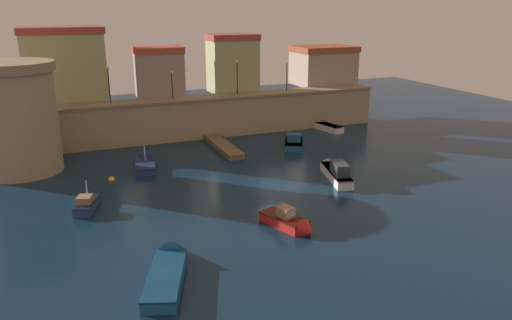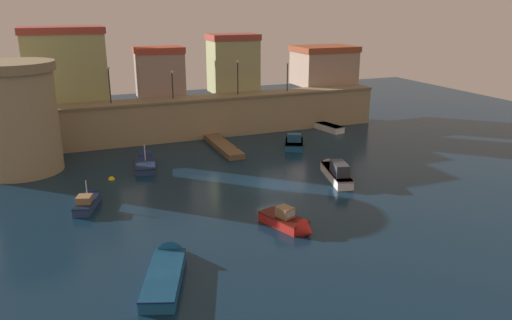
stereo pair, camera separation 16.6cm
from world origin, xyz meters
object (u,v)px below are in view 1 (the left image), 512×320
(fortress_tower, at_px, (16,118))
(quay_lamp_3, at_px, (287,72))
(moored_boat_0, at_px, (89,201))
(moored_boat_2, at_px, (291,223))
(mooring_buoy_0, at_px, (111,180))
(moored_boat_4, at_px, (335,171))
(moored_boat_1, at_px, (294,141))
(moored_boat_6, at_px, (146,161))
(quay_lamp_1, at_px, (172,80))
(quay_lamp_2, at_px, (237,72))
(quay_lamp_0, at_px, (109,79))
(moored_boat_3, at_px, (325,126))
(moored_boat_5, at_px, (168,268))

(fortress_tower, distance_m, quay_lamp_3, 29.42)
(moored_boat_0, height_order, moored_boat_2, moored_boat_0)
(mooring_buoy_0, bearing_deg, moored_boat_4, -20.23)
(fortress_tower, distance_m, moored_boat_1, 26.56)
(fortress_tower, xyz_separation_m, moored_boat_6, (10.46, -2.09, -4.60))
(quay_lamp_1, bearing_deg, moored_boat_2, -85.96)
(fortress_tower, height_order, quay_lamp_2, fortress_tower)
(quay_lamp_3, relative_size, mooring_buoy_0, 5.93)
(quay_lamp_0, relative_size, quay_lamp_3, 1.14)
(moored_boat_3, xyz_separation_m, moored_boat_4, (-7.79, -15.39, 0.19))
(quay_lamp_0, relative_size, quay_lamp_1, 1.24)
(quay_lamp_2, bearing_deg, moored_boat_1, -64.44)
(moored_boat_5, bearing_deg, moored_boat_3, -23.71)
(quay_lamp_2, distance_m, moored_boat_1, 10.56)
(quay_lamp_1, bearing_deg, moored_boat_5, -103.95)
(moored_boat_1, bearing_deg, moored_boat_3, -25.55)
(moored_boat_5, bearing_deg, moored_boat_1, -21.04)
(quay_lamp_0, bearing_deg, moored_boat_1, -23.02)
(moored_boat_0, bearing_deg, fortress_tower, 42.94)
(moored_boat_2, bearing_deg, moored_boat_6, -179.73)
(fortress_tower, xyz_separation_m, moored_boat_5, (8.06, -22.40, -4.53))
(moored_boat_2, relative_size, moored_boat_3, 0.90)
(quay_lamp_0, distance_m, quay_lamp_3, 20.20)
(quay_lamp_3, height_order, moored_boat_4, quay_lamp_3)
(fortress_tower, height_order, quay_lamp_1, fortress_tower)
(moored_boat_5, bearing_deg, moored_boat_0, 35.41)
(moored_boat_0, distance_m, moored_boat_3, 31.28)
(quay_lamp_0, xyz_separation_m, moored_boat_1, (17.58, -7.47, -6.52))
(moored_boat_1, xyz_separation_m, moored_boat_4, (-1.23, -10.36, 0.14))
(mooring_buoy_0, bearing_deg, moored_boat_0, -112.50)
(moored_boat_3, bearing_deg, moored_boat_6, 92.66)
(quay_lamp_0, height_order, moored_boat_0, quay_lamp_0)
(fortress_tower, bearing_deg, moored_boat_4, -25.50)
(quay_lamp_0, bearing_deg, quay_lamp_1, -0.00)
(quay_lamp_2, xyz_separation_m, moored_boat_4, (2.34, -17.83, -6.42))
(quay_lamp_0, height_order, moored_boat_6, quay_lamp_0)
(quay_lamp_0, distance_m, moored_boat_0, 18.18)
(quay_lamp_2, bearing_deg, moored_boat_3, -13.52)
(quay_lamp_2, distance_m, quay_lamp_3, 6.20)
(quay_lamp_3, bearing_deg, moored_boat_5, -126.15)
(moored_boat_3, relative_size, moored_boat_4, 0.73)
(fortress_tower, bearing_deg, moored_boat_3, 6.12)
(moored_boat_3, height_order, moored_boat_6, moored_boat_6)
(quay_lamp_1, distance_m, moored_boat_1, 14.66)
(quay_lamp_1, xyz_separation_m, moored_boat_3, (17.60, -2.44, -6.16))
(moored_boat_5, bearing_deg, moored_boat_4, -38.18)
(quay_lamp_2, bearing_deg, fortress_tower, -165.25)
(moored_boat_0, relative_size, moored_boat_2, 0.98)
(fortress_tower, xyz_separation_m, moored_boat_3, (32.70, 3.51, -4.52))
(moored_boat_2, bearing_deg, moored_boat_4, 114.62)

